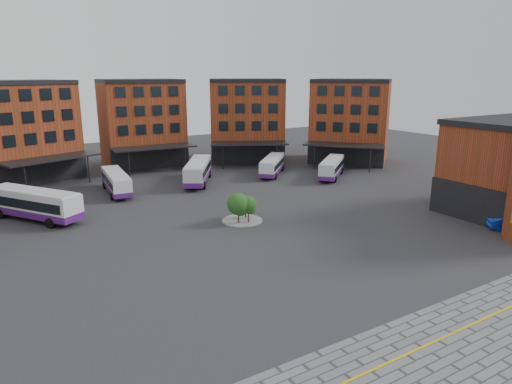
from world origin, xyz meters
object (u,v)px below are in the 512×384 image
bus_c (116,182)px  blue_car (510,223)px  bus_f (332,167)px  bus_d (198,171)px  bus_b (33,204)px  tree_island (243,206)px  bus_e (272,165)px

bus_c → blue_car: size_ratio=2.41×
bus_c → bus_f: bus_c is taller
bus_d → blue_car: bearing=-30.7°
bus_d → bus_f: bearing=10.8°
bus_b → bus_f: size_ratio=1.24×
bus_b → blue_car: size_ratio=2.65×
bus_d → blue_car: bus_d is taller
bus_c → blue_car: 47.07m
tree_island → bus_e: tree_island is taller
bus_d → blue_car: size_ratio=2.59×
bus_b → bus_d: bearing=-17.3°
tree_island → blue_car: bearing=-36.7°
bus_b → blue_car: (41.00, -29.17, -1.11)m
blue_car → bus_b: bearing=94.3°
bus_b → blue_car: bus_b is taller
tree_island → bus_b: bus_b is taller
bus_b → bus_f: (41.57, -0.83, -0.27)m
bus_e → bus_f: size_ratio=0.94×
bus_d → bus_e: (12.36, -0.98, -0.24)m
bus_b → bus_c: size_ratio=1.10×
bus_f → blue_car: size_ratio=2.14×
bus_e → blue_car: bus_e is taller
bus_e → bus_f: bus_f is taller
bus_b → bus_e: bearing=-24.5°
bus_c → bus_e: (24.11, -1.34, -0.04)m
bus_d → blue_car: (18.50, -35.69, -1.05)m
bus_f → blue_car: (-0.58, -28.34, -0.83)m
bus_b → bus_e: bus_b is taller
bus_f → bus_e: bearing=-173.4°
bus_d → blue_car: 40.21m
blue_car → bus_f: bearing=38.6°
bus_e → bus_f: 9.26m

